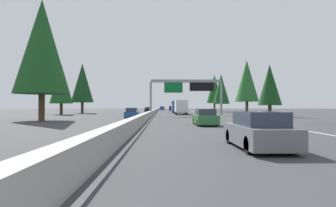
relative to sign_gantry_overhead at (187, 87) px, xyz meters
The scene contains 21 objects.
ground_plane 14.38m from the sign_gantry_overhead, 26.64° to the left, with size 320.00×320.00×0.00m, color #38383A.
median_barrier 32.98m from the sign_gantry_overhead, 11.19° to the left, with size 180.00×0.56×0.90m, color #9E9B93.
shoulder_stripe_right 23.26m from the sign_gantry_overhead, 13.98° to the right, with size 160.00×0.16×0.01m, color silver.
shoulder_stripe_median 23.33m from the sign_gantry_overhead, 14.72° to the left, with size 160.00×0.16×0.01m, color silver.
sign_gantry_overhead is the anchor object (origin of this frame).
sedan_far_right 38.10m from the sign_gantry_overhead, behind, with size 4.40×1.80×1.47m.
sedan_far_left 24.34m from the sign_gantry_overhead, behind, with size 4.40×1.80×1.47m.
box_truck_mid_left 10.88m from the sign_gantry_overhead, ahead, with size 8.50×2.40×2.95m.
pickup_distant_b 57.47m from the sign_gantry_overhead, ahead, with size 5.60×2.00×1.86m.
minivan_near_center 71.71m from the sign_gantry_overhead, ahead, with size 5.00×1.95×1.69m.
bus_mid_center 28.38m from the sign_gantry_overhead, ahead, with size 11.50×2.55×3.10m.
sedan_near_right 40.99m from the sign_gantry_overhead, ahead, with size 4.40×1.80×1.47m.
oncoming_near 40.62m from the sign_gantry_overhead, 12.74° to the left, with size 4.40×1.80×1.47m.
oncoming_far 12.47m from the sign_gantry_overhead, 131.41° to the left, with size 4.40×1.80×1.47m.
conifer_right_near 13.64m from the sign_gantry_overhead, 104.77° to the right, with size 3.76×3.76×8.55m.
conifer_right_mid 26.91m from the sign_gantry_overhead, 38.86° to the right, with size 5.82×5.82×13.22m.
conifer_right_far 35.19m from the sign_gantry_overhead, 21.44° to the right, with size 4.88×4.88×11.09m.
conifer_right_distant 57.77m from the sign_gantry_overhead, 15.23° to the right, with size 5.92×5.92×13.44m.
conifer_left_foreground 24.45m from the sign_gantry_overhead, 129.77° to the left, with size 6.34×6.34×14.42m.
conifer_left_near 26.92m from the sign_gantry_overhead, 69.28° to the left, with size 4.61×4.61×10.47m.
conifer_left_mid 31.51m from the sign_gantry_overhead, 49.55° to the left, with size 5.38×5.38×12.23m.
Camera 1 is at (-1.08, -1.69, 1.67)m, focal length 30.19 mm.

